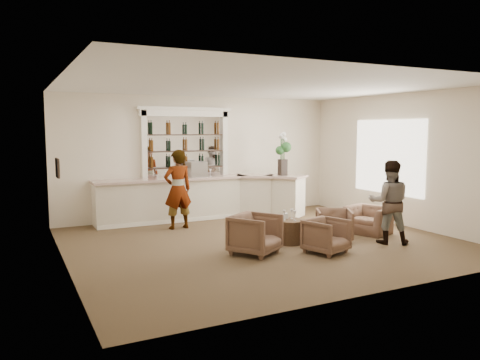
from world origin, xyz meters
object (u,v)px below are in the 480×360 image
object	(u,v)px
armchair_right	(334,225)
sommelier	(178,189)
flower_vase	(283,151)
armchair_left	(255,234)
guest	(389,202)
cocktail_table	(290,231)
armchair_far	(370,220)
espresso_machine	(197,169)
armchair_center	(326,236)
bar_counter	(204,198)

from	to	relation	value
armchair_right	sommelier	bearing A→B (deg)	164.21
flower_vase	armchair_left	bearing A→B (deg)	-128.88
guest	cocktail_table	bearing A→B (deg)	9.71
armchair_right	armchair_far	world-z (taller)	armchair_right
espresso_machine	flower_vase	distance (m)	2.44
armchair_center	armchair_far	bearing A→B (deg)	8.22
guest	flower_vase	xyz separation A→B (m)	(-0.35, 3.70, 0.92)
espresso_machine	armchair_right	bearing A→B (deg)	-66.31
espresso_machine	sommelier	bearing A→B (deg)	-136.31
cocktail_table	espresso_machine	xyz separation A→B (m)	(-0.81, 3.33, 1.10)
armchair_center	flower_vase	bearing A→B (deg)	52.56
bar_counter	espresso_machine	size ratio (longest dim) A/B	12.16
armchair_center	espresso_machine	size ratio (longest dim) A/B	1.58
armchair_far	armchair_right	bearing A→B (deg)	-99.66
cocktail_table	espresso_machine	world-z (taller)	espresso_machine
cocktail_table	espresso_machine	size ratio (longest dim) A/B	1.32
sommelier	guest	world-z (taller)	sommelier
espresso_machine	flower_vase	size ratio (longest dim) A/B	0.40
armchair_left	armchair_far	size ratio (longest dim) A/B	0.90
flower_vase	armchair_center	bearing A→B (deg)	-109.19
cocktail_table	armchair_right	size ratio (longest dim) A/B	0.82
guest	armchair_right	bearing A→B (deg)	-1.48
armchair_right	flower_vase	xyz separation A→B (m)	(0.54, 3.01, 1.46)
guest	armchair_center	bearing A→B (deg)	38.52
guest	armchair_left	bearing A→B (deg)	26.88
sommelier	armchair_left	world-z (taller)	sommelier
armchair_left	armchair_right	world-z (taller)	armchair_left
armchair_far	guest	bearing A→B (deg)	-39.61
sommelier	armchair_center	bearing A→B (deg)	115.41
guest	espresso_machine	size ratio (longest dim) A/B	3.75
bar_counter	armchair_right	xyz separation A→B (m)	(1.59, -3.57, -0.23)
armchair_center	flower_vase	xyz separation A→B (m)	(1.31, 3.76, 1.47)
bar_counter	armchair_center	bearing A→B (deg)	-79.21
sommelier	armchair_left	bearing A→B (deg)	98.36
cocktail_table	flower_vase	world-z (taller)	flower_vase
cocktail_table	armchair_left	size ratio (longest dim) A/B	0.73
bar_counter	armchair_center	distance (m)	4.41
guest	armchair_center	size ratio (longest dim) A/B	2.38
sommelier	armchair_right	distance (m)	3.81
bar_counter	guest	xyz separation A→B (m)	(2.49, -4.26, 0.31)
bar_counter	cocktail_table	world-z (taller)	bar_counter
sommelier	armchair_far	bearing A→B (deg)	144.49
sommelier	armchair_center	xyz separation A→B (m)	(1.85, -3.45, -0.62)
armchair_center	bar_counter	bearing A→B (deg)	82.54
cocktail_table	armchair_center	distance (m)	1.03
armchair_left	flower_vase	xyz separation A→B (m)	(2.59, 3.21, 1.41)
cocktail_table	bar_counter	bearing A→B (deg)	100.53
guest	armchair_left	distance (m)	3.02
espresso_machine	flower_vase	xyz separation A→B (m)	(2.33, -0.56, 0.46)
espresso_machine	bar_counter	bearing A→B (deg)	-4.63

